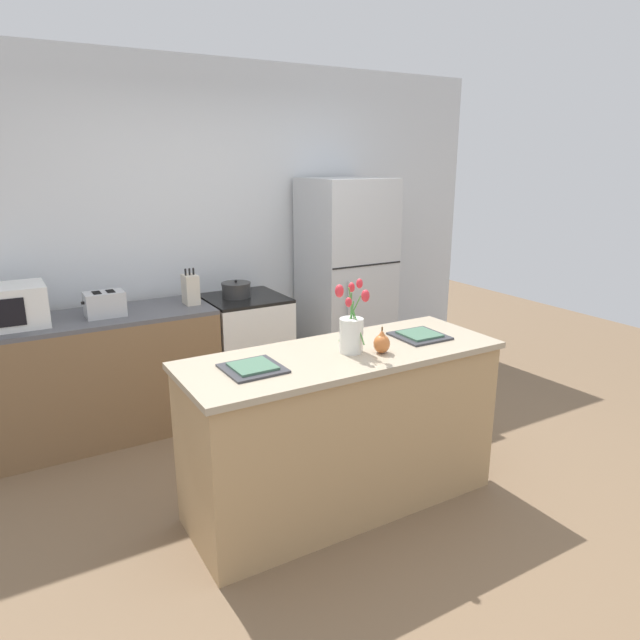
# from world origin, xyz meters

# --- Properties ---
(ground_plane) EXTENTS (10.00, 10.00, 0.00)m
(ground_plane) POSITION_xyz_m (0.00, 0.00, 0.00)
(ground_plane) COLOR brown
(back_wall) EXTENTS (5.20, 0.08, 2.70)m
(back_wall) POSITION_xyz_m (0.00, 2.00, 1.35)
(back_wall) COLOR silver
(back_wall) RESTS_ON ground_plane
(kitchen_island) EXTENTS (1.80, 0.66, 0.93)m
(kitchen_island) POSITION_xyz_m (0.00, 0.00, 0.47)
(kitchen_island) COLOR tan
(kitchen_island) RESTS_ON ground_plane
(back_counter) EXTENTS (1.68, 0.60, 0.90)m
(back_counter) POSITION_xyz_m (-1.06, 1.60, 0.45)
(back_counter) COLOR brown
(back_counter) RESTS_ON ground_plane
(stove_range) EXTENTS (0.60, 0.61, 0.90)m
(stove_range) POSITION_xyz_m (0.10, 1.60, 0.45)
(stove_range) COLOR silver
(stove_range) RESTS_ON ground_plane
(refrigerator) EXTENTS (0.68, 0.67, 1.80)m
(refrigerator) POSITION_xyz_m (1.05, 1.60, 0.90)
(refrigerator) COLOR #B7BABC
(refrigerator) RESTS_ON ground_plane
(flower_vase) EXTENTS (0.14, 0.17, 0.41)m
(flower_vase) POSITION_xyz_m (0.04, -0.02, 1.06)
(flower_vase) COLOR silver
(flower_vase) RESTS_ON kitchen_island
(pear_figurine) EXTENTS (0.09, 0.09, 0.15)m
(pear_figurine) POSITION_xyz_m (0.17, -0.12, 0.99)
(pear_figurine) COLOR #C66B33
(pear_figurine) RESTS_ON kitchen_island
(plate_setting_left) EXTENTS (0.29, 0.29, 0.02)m
(plate_setting_left) POSITION_xyz_m (-0.54, 0.00, 0.94)
(plate_setting_left) COLOR #333338
(plate_setting_left) RESTS_ON kitchen_island
(plate_setting_right) EXTENTS (0.29, 0.29, 0.02)m
(plate_setting_right) POSITION_xyz_m (0.54, 0.00, 0.94)
(plate_setting_right) COLOR #333338
(plate_setting_right) RESTS_ON kitchen_island
(toaster) EXTENTS (0.28, 0.18, 0.17)m
(toaster) POSITION_xyz_m (-0.95, 1.56, 0.99)
(toaster) COLOR #B7BABC
(toaster) RESTS_ON back_counter
(cooking_pot) EXTENTS (0.23, 0.23, 0.14)m
(cooking_pot) POSITION_xyz_m (0.04, 1.62, 0.96)
(cooking_pot) COLOR #2D2D2D
(cooking_pot) RESTS_ON stove_range
(microwave) EXTENTS (0.48, 0.37, 0.27)m
(microwave) POSITION_xyz_m (-1.55, 1.60, 1.03)
(microwave) COLOR white
(microwave) RESTS_ON back_counter
(knife_block) EXTENTS (0.10, 0.14, 0.27)m
(knife_block) POSITION_xyz_m (-0.33, 1.59, 1.01)
(knife_block) COLOR beige
(knife_block) RESTS_ON back_counter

